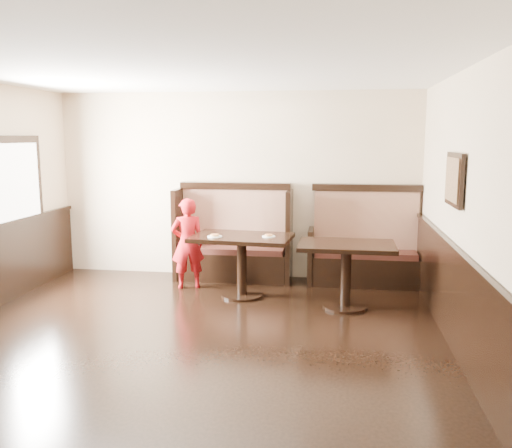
% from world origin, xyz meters
% --- Properties ---
extents(ground, '(7.00, 7.00, 0.00)m').
position_xyz_m(ground, '(0.00, 0.00, 0.00)').
color(ground, black).
rests_on(ground, ground).
extents(room_shell, '(7.00, 7.00, 7.00)m').
position_xyz_m(room_shell, '(-0.30, 0.28, 0.67)').
color(room_shell, beige).
rests_on(room_shell, ground).
extents(booth_main, '(1.75, 0.72, 1.45)m').
position_xyz_m(booth_main, '(0.00, 3.30, 0.53)').
color(booth_main, black).
rests_on(booth_main, ground).
extents(booth_neighbor, '(1.65, 0.72, 1.45)m').
position_xyz_m(booth_neighbor, '(1.95, 3.29, 0.48)').
color(booth_neighbor, black).
rests_on(booth_neighbor, ground).
extents(table_main, '(1.37, 0.93, 0.83)m').
position_xyz_m(table_main, '(0.28, 2.38, 0.64)').
color(table_main, black).
rests_on(table_main, ground).
extents(table_neighbor, '(1.20, 0.79, 0.83)m').
position_xyz_m(table_neighbor, '(1.65, 2.08, 0.62)').
color(table_neighbor, black).
rests_on(table_neighbor, ground).
extents(child, '(0.55, 0.46, 1.29)m').
position_xyz_m(child, '(-0.55, 2.68, 0.64)').
color(child, '#B51319').
rests_on(child, ground).
extents(pizza_plate_left, '(0.20, 0.20, 0.04)m').
position_xyz_m(pizza_plate_left, '(-0.06, 2.24, 0.85)').
color(pizza_plate_left, white).
rests_on(pizza_plate_left, table_main).
extents(pizza_plate_right, '(0.18, 0.18, 0.03)m').
position_xyz_m(pizza_plate_right, '(0.65, 2.36, 0.85)').
color(pizza_plate_right, white).
rests_on(pizza_plate_right, table_main).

